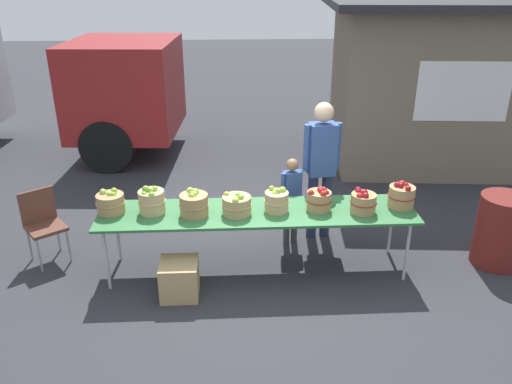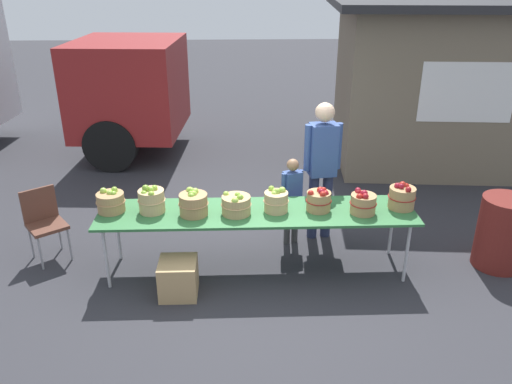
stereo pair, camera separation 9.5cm
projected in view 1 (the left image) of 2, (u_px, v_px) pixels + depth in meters
The scene contains 16 objects.
ground_plane at pixel (257, 269), 5.96m from camera, with size 40.00×40.00×0.00m, color #2D2D33.
market_table at pixel (257, 214), 5.67m from camera, with size 3.50×0.76×0.75m.
apple_basket_green_0 at pixel (111, 202), 5.59m from camera, with size 0.32×0.32×0.27m.
apple_basket_green_1 at pixel (152, 201), 5.58m from camera, with size 0.30×0.30×0.32m.
apple_basket_green_2 at pixel (194, 204), 5.53m from camera, with size 0.33×0.33×0.29m.
apple_basket_green_3 at pixel (237, 205), 5.56m from camera, with size 0.33×0.33×0.25m.
apple_basket_green_4 at pixel (277, 200), 5.62m from camera, with size 0.28×0.28×0.27m.
apple_basket_red_0 at pixel (319, 200), 5.65m from camera, with size 0.29×0.29×0.26m.
apple_basket_red_1 at pixel (363, 202), 5.60m from camera, with size 0.30×0.30×0.27m.
apple_basket_red_2 at pixel (401, 196), 5.72m from camera, with size 0.31×0.31×0.30m.
vendor_adult at pixel (321, 161), 6.29m from camera, with size 0.46×0.28×1.77m.
child_customer at pixel (291, 194), 6.29m from camera, with size 0.27×0.22×1.13m.
food_kiosk at pixel (426, 83), 8.81m from camera, with size 3.74×3.20×2.74m.
folding_chair at pixel (43, 220), 5.98m from camera, with size 0.56×0.56×0.86m.
trash_barrel at pixel (500, 230), 5.93m from camera, with size 0.56×0.56×0.85m, color maroon.
produce_crate at pixel (180, 279), 5.42m from camera, with size 0.40×0.40×0.40m, color tan.
Camera 1 is at (-0.29, -5.07, 3.25)m, focal length 35.95 mm.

